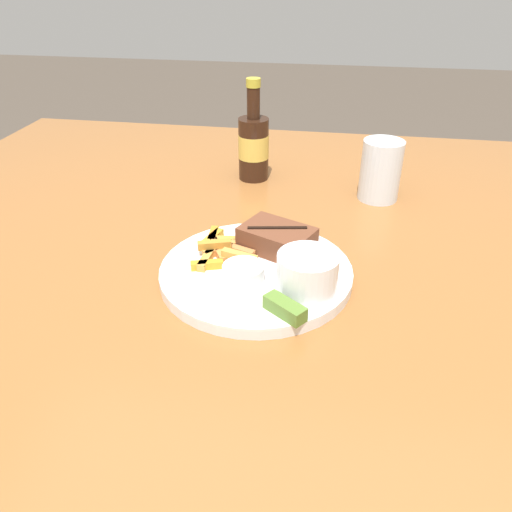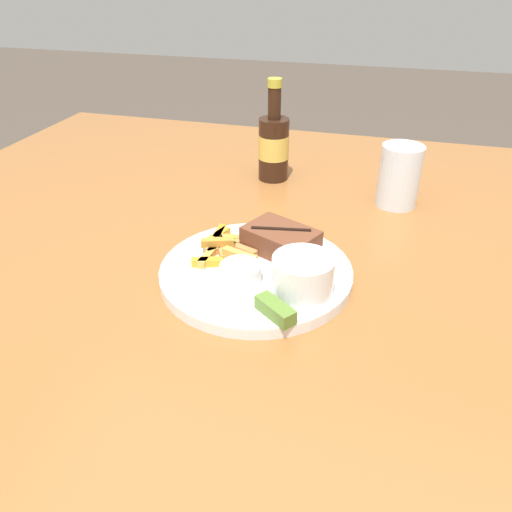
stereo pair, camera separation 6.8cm
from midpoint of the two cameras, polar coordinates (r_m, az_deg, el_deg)
The scene contains 10 objects.
dining_table at distance 0.79m, azimuth -2.47°, elevation -6.20°, with size 1.54×1.47×0.78m.
dinner_plate at distance 0.75m, azimuth -2.59°, elevation -1.97°, with size 0.29×0.29×0.02m.
steak_portion at distance 0.78m, azimuth -0.06°, elevation 1.93°, with size 0.13×0.11×0.04m.
fries_pile at distance 0.78m, azimuth -6.40°, elevation 0.81°, with size 0.10×0.13×0.02m.
coleslaw_cup at distance 0.68m, azimuth 3.06°, elevation -1.85°, with size 0.08×0.08×0.06m.
dipping_sauce_cup at distance 0.71m, azimuth -4.21°, elevation -2.02°, with size 0.06×0.06×0.03m.
pickle_spear at distance 0.64m, azimuth 0.30°, elevation -6.08°, with size 0.06×0.05×0.02m.
fork_utensil at distance 0.76m, azimuth -8.29°, elevation -0.97°, with size 0.13×0.02×0.00m.
beer_bottle at distance 1.07m, azimuth -2.14°, elevation 12.56°, with size 0.06×0.06×0.21m.
drinking_glass at distance 1.00m, azimuth 12.17°, elevation 9.50°, with size 0.08×0.08×0.12m.
Camera 1 is at (0.10, -0.62, 1.20)m, focal length 35.00 mm.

